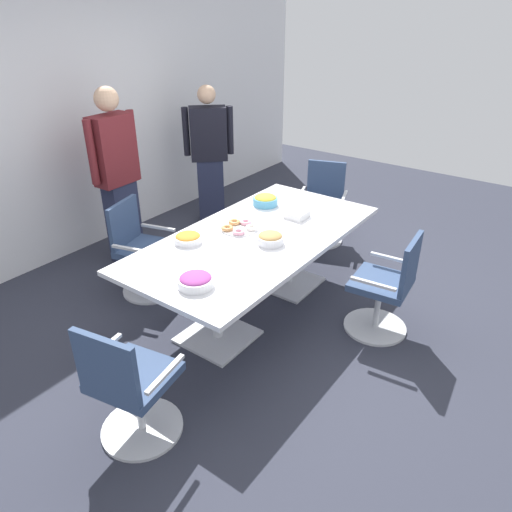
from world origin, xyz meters
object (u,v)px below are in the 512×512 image
Objects in this scene: office_chair_1 at (142,253)px; snack_bowl_cookies at (270,238)px; person_standing_1 at (209,154)px; napkin_pile at (297,214)px; office_chair_2 at (130,389)px; snack_bowl_chips_yellow at (265,200)px; office_chair_0 at (322,207)px; donut_platter at (240,227)px; snack_bowl_chips_orange at (188,238)px; conference_table at (256,248)px; snack_bowl_candy_mix at (196,280)px; person_standing_0 at (117,175)px; office_chair_3 at (386,290)px.

office_chair_1 is 1.36m from snack_bowl_cookies.
napkin_pile is at bearing 111.76° from person_standing_1.
office_chair_2 reaches higher than snack_bowl_chips_yellow.
donut_platter is at bearing 72.76° from office_chair_0.
snack_bowl_chips_orange is (1.22, 0.63, 0.38)m from office_chair_2.
office_chair_0 is at bearing 14.31° from snack_bowl_cookies.
napkin_pile is at bearing -8.17° from conference_table.
office_chair_2 is 2.24m from napkin_pile.
snack_bowl_candy_mix is at bearing -171.19° from conference_table.
napkin_pile is (-0.08, -0.41, -0.02)m from snack_bowl_chips_yellow.
donut_platter is (-1.64, -0.06, 0.36)m from office_chair_0.
snack_bowl_cookies is at bearing -2.86° from snack_bowl_candy_mix.
person_standing_0 is 1.93m from snack_bowl_cookies.
conference_table is 9.89× the size of snack_bowl_chips_yellow.
snack_bowl_candy_mix is at bearing 85.04° from person_standing_1.
snack_bowl_chips_orange is at bearing 124.19° from snack_bowl_cookies.
snack_bowl_chips_orange is at bearing 154.81° from napkin_pile.
snack_bowl_candy_mix is 0.86m from snack_bowl_cookies.
office_chair_2 is (-3.32, -0.49, 0.00)m from office_chair_0.
office_chair_3 is 1.49m from snack_bowl_chips_yellow.
office_chair_2 is 3.75× the size of snack_bowl_chips_yellow.
snack_bowl_candy_mix is at bearing 177.14° from snack_bowl_cookies.
office_chair_3 is 1.71m from snack_bowl_chips_orange.
snack_bowl_chips_yellow is (-0.71, -1.35, -0.07)m from person_standing_1.
donut_platter is (0.46, -0.19, -0.02)m from snack_bowl_chips_orange.
office_chair_0 is 4.01× the size of snack_bowl_cookies.
donut_platter is (0.02, 0.19, 0.14)m from conference_table.
office_chair_2 is 0.50× the size of person_standing_0.
donut_platter is at bearing 93.97° from office_chair_2.
snack_bowl_chips_orange is (-0.40, -1.36, -0.17)m from person_standing_0.
office_chair_0 is at bearing 8.62° from conference_table.
person_standing_1 is 2.33m from snack_bowl_cookies.
snack_bowl_candy_mix is 1.46m from napkin_pile.
office_chair_2 is at bearing -172.25° from snack_bowl_candy_mix.
snack_bowl_candy_mix is (-2.25, -1.83, -0.08)m from person_standing_1.
conference_table is 10.58× the size of snack_bowl_cookies.
person_standing_0 is at bearing 73.43° from snack_bowl_chips_orange.
napkin_pile is (0.59, 0.11, -0.02)m from snack_bowl_cookies.
person_standing_0 is (-0.04, 1.74, 0.34)m from conference_table.
person_standing_1 is at bearing 39.14° from snack_bowl_candy_mix.
person_standing_0 reaches higher than snack_bowl_chips_orange.
office_chair_0 is 2.64m from snack_bowl_candy_mix.
person_standing_1 reaches higher than office_chair_2.
napkin_pile is (0.98, -0.46, -0.01)m from snack_bowl_chips_orange.
snack_bowl_cookies reaches higher than napkin_pile.
person_standing_1 is at bearing 175.68° from person_standing_0.
office_chair_2 is 2.38m from snack_bowl_chips_yellow.
napkin_pile reaches higher than conference_table.
office_chair_1 is 1.39m from snack_bowl_candy_mix.
office_chair_1 is at bearing 48.74° from office_chair_0.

